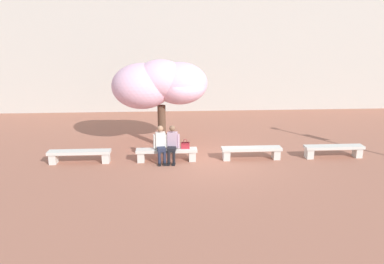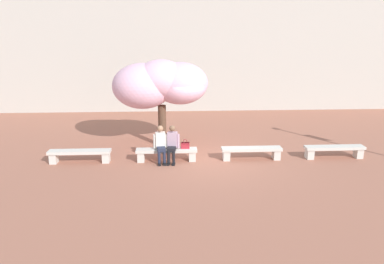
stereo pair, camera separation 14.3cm
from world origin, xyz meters
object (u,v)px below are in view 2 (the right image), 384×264
at_px(stone_bench_center, 251,151).
at_px(handbag, 185,145).
at_px(stone_bench_near_east, 334,150).
at_px(cherry_tree_main, 160,84).
at_px(stone_bench_west_end, 80,154).
at_px(person_seated_right, 172,142).
at_px(person_seated_left, 161,143).
at_px(stone_bench_near_west, 167,153).

bearing_deg(stone_bench_center, handbag, 179.46).
xyz_separation_m(stone_bench_near_east, cherry_tree_main, (-6.32, 1.92, 2.18)).
bearing_deg(stone_bench_west_end, handbag, 0.35).
xyz_separation_m(person_seated_right, handbag, (0.46, 0.08, -0.12)).
bearing_deg(stone_bench_center, stone_bench_near_east, 0.00).
bearing_deg(stone_bench_west_end, cherry_tree_main, 34.75).
distance_m(stone_bench_center, handbag, 2.39).
height_order(stone_bench_center, handbag, handbag).
distance_m(stone_bench_near_east, person_seated_left, 6.27).
bearing_deg(cherry_tree_main, person_seated_left, -88.26).
xyz_separation_m(stone_bench_near_west, stone_bench_center, (3.03, 0.00, 0.00)).
xyz_separation_m(stone_bench_center, handbag, (-2.37, 0.02, 0.27)).
xyz_separation_m(person_seated_left, person_seated_right, (0.40, 0.00, 0.00)).
xyz_separation_m(stone_bench_west_end, handbag, (3.69, 0.02, 0.27)).
xyz_separation_m(stone_bench_west_end, cherry_tree_main, (2.77, 1.92, 2.18)).
height_order(person_seated_left, cherry_tree_main, cherry_tree_main).
relative_size(stone_bench_west_end, handbag, 6.34).
relative_size(person_seated_right, cherry_tree_main, 0.35).
bearing_deg(stone_bench_near_east, person_seated_left, -179.51).
height_order(stone_bench_west_end, stone_bench_near_west, same).
xyz_separation_m(stone_bench_center, person_seated_right, (-2.83, -0.05, 0.39)).
bearing_deg(cherry_tree_main, stone_bench_near_west, -82.30).
relative_size(stone_bench_center, person_seated_left, 1.67).
relative_size(stone_bench_near_east, cherry_tree_main, 0.58).
xyz_separation_m(stone_bench_near_west, cherry_tree_main, (-0.26, 1.92, 2.18)).
height_order(person_seated_right, handbag, person_seated_right).
xyz_separation_m(stone_bench_near_west, handbag, (0.66, 0.02, 0.27)).
bearing_deg(person_seated_left, stone_bench_west_end, 178.92).
bearing_deg(person_seated_right, cherry_tree_main, 103.05).
xyz_separation_m(stone_bench_west_end, person_seated_right, (3.23, -0.05, 0.39)).
distance_m(stone_bench_near_west, stone_bench_near_east, 6.06).
bearing_deg(cherry_tree_main, handbag, -64.21).
distance_m(person_seated_right, cherry_tree_main, 2.71).
height_order(person_seated_right, cherry_tree_main, cherry_tree_main).
relative_size(stone_bench_near_east, handbag, 6.34).
bearing_deg(person_seated_left, stone_bench_near_east, 0.49).
relative_size(stone_bench_near_west, person_seated_left, 1.67).
distance_m(stone_bench_west_end, stone_bench_near_west, 3.03).
bearing_deg(person_seated_right, person_seated_left, -179.97).
height_order(stone_bench_west_end, person_seated_right, person_seated_right).
relative_size(stone_bench_near_east, person_seated_right, 1.67).
relative_size(person_seated_left, cherry_tree_main, 0.35).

